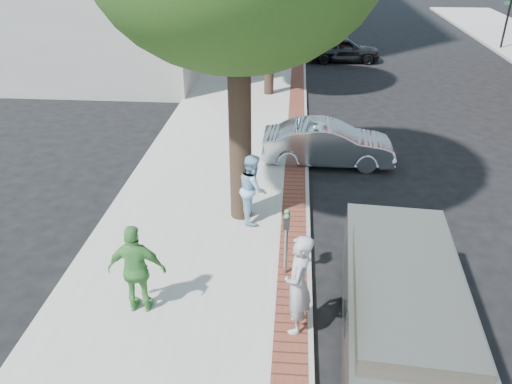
# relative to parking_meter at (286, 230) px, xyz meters

# --- Properties ---
(ground) EXTENTS (120.00, 120.00, 0.00)m
(ground) POSITION_rel_parking_meter_xyz_m (-0.55, 0.37, -1.21)
(ground) COLOR black
(ground) RESTS_ON ground
(sidewalk) EXTENTS (5.00, 60.00, 0.15)m
(sidewalk) POSITION_rel_parking_meter_xyz_m (-2.05, 8.37, -1.13)
(sidewalk) COLOR #9E9991
(sidewalk) RESTS_ON ground
(brick_strip) EXTENTS (0.60, 60.00, 0.01)m
(brick_strip) POSITION_rel_parking_meter_xyz_m (0.15, 8.37, -1.05)
(brick_strip) COLOR brown
(brick_strip) RESTS_ON sidewalk
(curb) EXTENTS (0.10, 60.00, 0.15)m
(curb) POSITION_rel_parking_meter_xyz_m (0.50, 8.37, -1.13)
(curb) COLOR gray
(curb) RESTS_ON ground
(office_base) EXTENTS (18.20, 22.20, 4.00)m
(office_base) POSITION_rel_parking_meter_xyz_m (-13.55, 22.37, 0.79)
(office_base) COLOR gray
(office_base) RESTS_ON ground
(signal_near) EXTENTS (0.70, 0.15, 3.80)m
(signal_near) POSITION_rel_parking_meter_xyz_m (0.35, 22.37, 1.05)
(signal_near) COLOR black
(signal_near) RESTS_ON ground
(signal_far) EXTENTS (0.70, 0.15, 3.80)m
(signal_far) POSITION_rel_parking_meter_xyz_m (11.95, 22.37, 1.05)
(signal_far) COLOR black
(signal_far) RESTS_ON ground
(parking_meter) EXTENTS (0.12, 0.32, 1.47)m
(parking_meter) POSITION_rel_parking_meter_xyz_m (0.00, 0.00, 0.00)
(parking_meter) COLOR gray
(parking_meter) RESTS_ON sidewalk
(person_gray) EXTENTS (0.53, 0.74, 1.92)m
(person_gray) POSITION_rel_parking_meter_xyz_m (0.24, -1.55, -0.10)
(person_gray) COLOR #9E9EA3
(person_gray) RESTS_ON sidewalk
(person_officer) EXTENTS (0.79, 0.93, 1.71)m
(person_officer) POSITION_rel_parking_meter_xyz_m (-0.85, 2.10, -0.20)
(person_officer) COLOR #91C1E1
(person_officer) RESTS_ON sidewalk
(person_green) EXTENTS (1.07, 0.47, 1.80)m
(person_green) POSITION_rel_parking_meter_xyz_m (-2.65, -1.28, -0.15)
(person_green) COLOR #4D9A46
(person_green) RESTS_ON sidewalk
(sedan_silver) EXTENTS (3.95, 1.39, 1.30)m
(sedan_silver) POSITION_rel_parking_meter_xyz_m (1.12, 5.82, -0.55)
(sedan_silver) COLOR #BABDC2
(sedan_silver) RESTS_ON ground
(bg_car) EXTENTS (3.99, 1.83, 1.33)m
(bg_car) POSITION_rel_parking_meter_xyz_m (2.50, 18.84, -0.54)
(bg_car) COLOR black
(bg_car) RESTS_ON ground
(van) EXTENTS (2.18, 4.89, 1.76)m
(van) POSITION_rel_parking_meter_xyz_m (1.95, -1.75, -0.24)
(van) COLOR gray
(van) RESTS_ON ground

